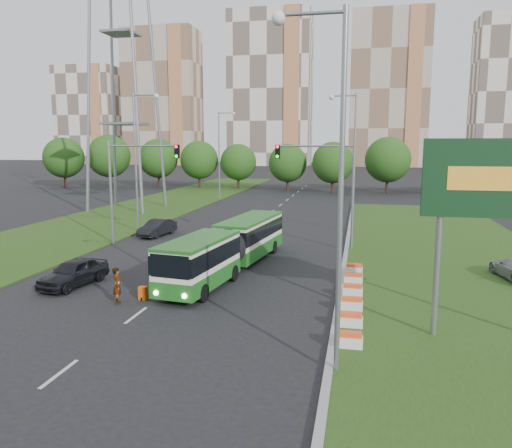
% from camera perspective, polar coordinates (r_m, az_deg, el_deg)
% --- Properties ---
extents(ground, '(360.00, 360.00, 0.00)m').
position_cam_1_polar(ground, '(28.32, -2.76, -6.80)').
color(ground, black).
rests_on(ground, ground).
extents(grass_median, '(14.00, 60.00, 0.15)m').
position_cam_1_polar(grass_median, '(35.71, 21.43, -3.94)').
color(grass_median, '#244413').
rests_on(grass_median, ground).
extents(median_kerb, '(0.30, 60.00, 0.18)m').
position_cam_1_polar(median_kerb, '(35.19, 10.19, -3.59)').
color(median_kerb, gray).
rests_on(median_kerb, ground).
extents(left_verge, '(12.00, 110.00, 0.10)m').
position_cam_1_polar(left_verge, '(57.58, -13.89, 1.22)').
color(left_verge, '#244413').
rests_on(left_verge, ground).
extents(lane_markings, '(0.20, 100.00, 0.01)m').
position_cam_1_polar(lane_markings, '(48.01, -0.20, -0.13)').
color(lane_markings, '#B3B3AC').
rests_on(lane_markings, ground).
extents(flower_planters, '(1.10, 11.50, 0.60)m').
position_cam_1_polar(flower_planters, '(24.94, 10.95, -8.13)').
color(flower_planters, white).
rests_on(flower_planters, grass_median).
extents(billboard, '(6.00, 0.37, 8.00)m').
position_cam_1_polar(billboard, '(21.07, 26.55, 3.75)').
color(billboard, gray).
rests_on(billboard, ground).
extents(traffic_mast_median, '(5.76, 0.32, 8.00)m').
position_cam_1_polar(traffic_mast_median, '(36.47, 8.52, 5.26)').
color(traffic_mast_median, gray).
rests_on(traffic_mast_median, ground).
extents(traffic_mast_left, '(5.76, 0.32, 8.00)m').
position_cam_1_polar(traffic_mast_left, '(39.41, -14.25, 5.37)').
color(traffic_mast_left, gray).
rests_on(traffic_mast_left, ground).
extents(street_lamps, '(36.00, 60.00, 12.00)m').
position_cam_1_polar(street_lamps, '(37.70, -3.41, 6.46)').
color(street_lamps, gray).
rests_on(street_lamps, ground).
extents(transmission_pylon, '(12.00, 12.00, 44.00)m').
position_cam_1_polar(transmission_pylon, '(62.26, -15.24, 22.11)').
color(transmission_pylon, gray).
rests_on(transmission_pylon, ground).
extents(tree_line, '(120.00, 8.00, 9.00)m').
position_cam_1_polar(tree_line, '(81.45, 14.13, 6.64)').
color(tree_line, '#1F4713').
rests_on(tree_line, ground).
extents(apartment_tower_west, '(26.00, 15.00, 48.00)m').
position_cam_1_polar(apartment_tower_west, '(191.11, -10.59, 13.96)').
color(apartment_tower_west, '#BCAD97').
rests_on(apartment_tower_west, ground).
extents(apartment_tower_cwest, '(28.00, 15.00, 52.00)m').
position_cam_1_polar(apartment_tower_cwest, '(180.11, 1.67, 15.05)').
color(apartment_tower_cwest, silver).
rests_on(apartment_tower_cwest, ground).
extents(apartment_tower_ceast, '(25.00, 15.00, 50.00)m').
position_cam_1_polar(apartment_tower_ceast, '(177.34, 14.92, 14.51)').
color(apartment_tower_ceast, '#BCAD97').
rests_on(apartment_tower_ceast, ground).
extents(midrise_west, '(22.00, 14.00, 36.00)m').
position_cam_1_polar(midrise_west, '(203.91, -18.52, 11.65)').
color(midrise_west, silver).
rests_on(midrise_west, ground).
extents(articulated_bus, '(2.32, 14.91, 2.46)m').
position_cam_1_polar(articulated_bus, '(30.70, -3.18, -2.65)').
color(articulated_bus, silver).
rests_on(articulated_bus, ground).
extents(car_left_near, '(2.50, 4.66, 1.51)m').
position_cam_1_polar(car_left_near, '(29.44, -20.13, -5.23)').
color(car_left_near, black).
rests_on(car_left_near, ground).
extents(car_left_far, '(2.12, 4.39, 1.39)m').
position_cam_1_polar(car_left_far, '(43.22, -11.22, -0.42)').
color(car_left_far, black).
rests_on(car_left_far, ground).
extents(pedestrian, '(0.66, 0.78, 1.81)m').
position_cam_1_polar(pedestrian, '(25.59, -15.55, -6.79)').
color(pedestrian, gray).
rests_on(pedestrian, ground).
extents(shopping_trolley, '(0.40, 0.42, 0.68)m').
position_cam_1_polar(shopping_trolley, '(26.02, -12.77, -7.71)').
color(shopping_trolley, '#F15B0C').
rests_on(shopping_trolley, ground).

